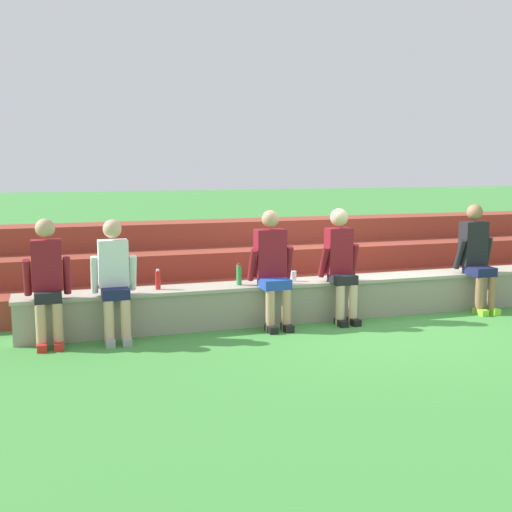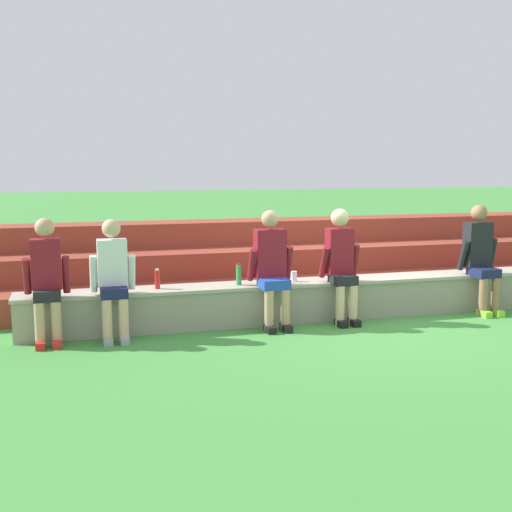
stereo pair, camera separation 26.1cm
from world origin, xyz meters
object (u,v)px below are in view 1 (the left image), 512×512
water_bottle_near_right (158,280)px  plastic_cup_left_end (293,276)px  person_left_of_center (114,277)px  person_center (272,266)px  person_far_right (477,255)px  person_right_of_center (341,262)px  water_bottle_center_gap (239,275)px  person_far_left (47,279)px

water_bottle_near_right → plastic_cup_left_end: bearing=0.1°
person_left_of_center → water_bottle_near_right: size_ratio=5.63×
person_center → person_far_right: size_ratio=0.99×
person_left_of_center → person_right_of_center: bearing=0.5°
person_left_of_center → water_bottle_near_right: person_left_of_center is taller
water_bottle_center_gap → water_bottle_near_right: 0.99m
person_far_left → water_bottle_center_gap: bearing=5.8°
person_left_of_center → water_bottle_center_gap: bearing=8.8°
person_right_of_center → plastic_cup_left_end: bearing=155.3°
person_far_right → water_bottle_center_gap: 3.28m
person_far_left → person_center: 2.59m
water_bottle_center_gap → person_right_of_center: bearing=-9.5°
person_far_right → water_bottle_near_right: person_far_right is taller
person_center → plastic_cup_left_end: 0.48m
water_bottle_center_gap → plastic_cup_left_end: water_bottle_center_gap is taller
person_left_of_center → water_bottle_center_gap: (1.52, 0.23, -0.09)m
person_center → person_right_of_center: person_right_of_center is taller
person_right_of_center → water_bottle_center_gap: bearing=170.5°
person_far_right → plastic_cup_left_end: bearing=174.4°
person_left_of_center → plastic_cup_left_end: bearing=6.8°
person_far_left → person_far_right: 5.50m
water_bottle_near_right → person_left_of_center: bearing=-153.3°
person_center → water_bottle_center_gap: bearing=149.6°
person_right_of_center → water_bottle_center_gap: size_ratio=5.28×
person_far_right → person_center: bearing=179.9°
person_center → water_bottle_center_gap: person_center is taller
person_far_right → water_bottle_center_gap: person_far_right is taller
person_far_left → water_bottle_near_right: 1.27m
person_left_of_center → plastic_cup_left_end: (2.25, 0.27, -0.16)m
person_right_of_center → plastic_cup_left_end: (-0.54, 0.25, -0.20)m
plastic_cup_left_end → person_left_of_center: bearing=-173.2°
person_center → person_far_right: person_far_right is taller
person_center → water_bottle_center_gap: (-0.36, 0.21, -0.13)m
plastic_cup_left_end → water_bottle_center_gap: bearing=-177.2°
person_center → person_right_of_center: (0.91, -0.00, 0.01)m
person_right_of_center → plastic_cup_left_end: size_ratio=10.99×
person_far_left → person_right_of_center: person_right_of_center is taller
water_bottle_near_right → plastic_cup_left_end: water_bottle_near_right is taller
person_far_left → person_right_of_center: 3.50m
person_center → plastic_cup_left_end: person_center is taller
water_bottle_near_right → plastic_cup_left_end: (1.72, 0.00, -0.05)m
person_far_left → plastic_cup_left_end: 2.98m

